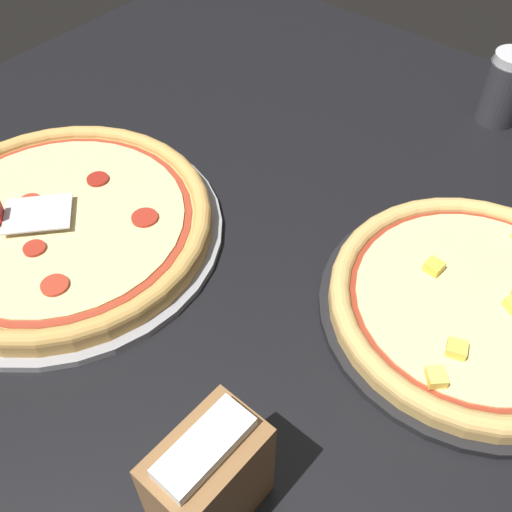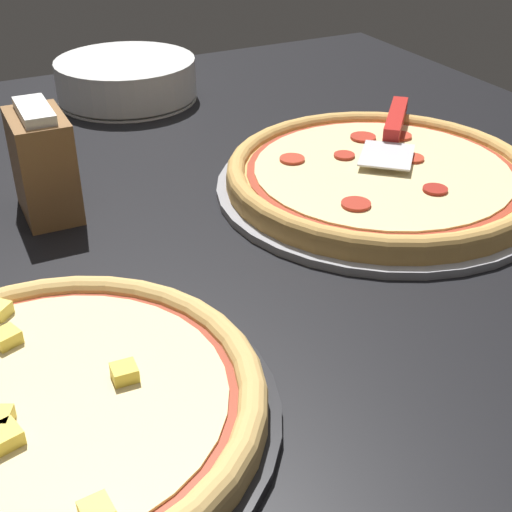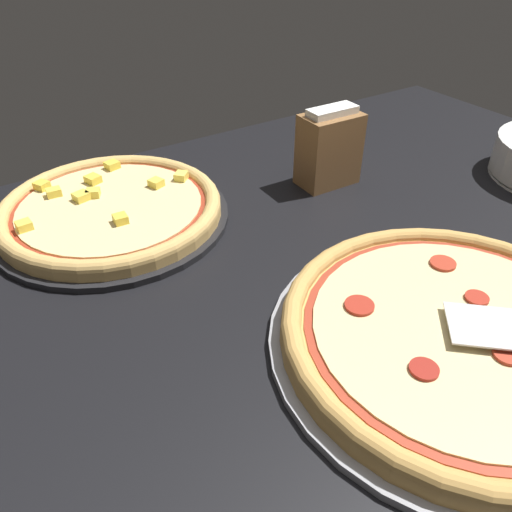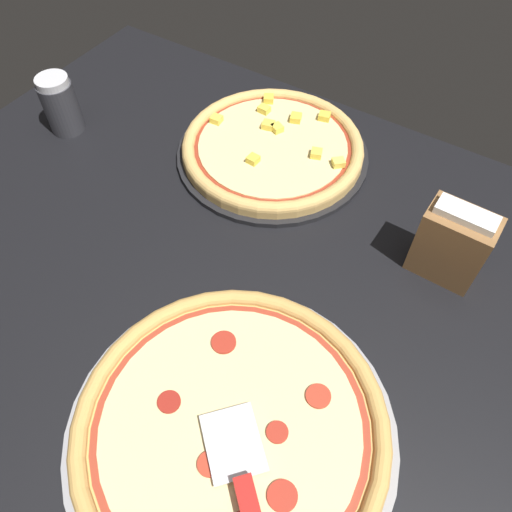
{
  "view_description": "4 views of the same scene",
  "coord_description": "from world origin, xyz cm",
  "px_view_note": "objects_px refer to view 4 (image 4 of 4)",
  "views": [
    {
      "loc": [
        31.18,
        43.39,
        58.17
      ],
      "look_at": [
        -7.26,
        11.47,
        3.0
      ],
      "focal_mm": 42.0,
      "sensor_mm": 36.0,
      "label": 1
    },
    {
      "loc": [
        -63.44,
        40.05,
        41.34
      ],
      "look_at": [
        -7.26,
        11.47,
        3.0
      ],
      "focal_mm": 50.0,
      "sensor_mm": 36.0,
      "label": 2
    },
    {
      "loc": [
        -36.6,
        -33.82,
        42.16
      ],
      "look_at": [
        -7.26,
        11.47,
        3.0
      ],
      "focal_mm": 35.0,
      "sensor_mm": 36.0,
      "label": 3
    },
    {
      "loc": [
        17.98,
        -28.27,
        65.9
      ],
      "look_at": [
        -7.26,
        11.47,
        3.0
      ],
      "focal_mm": 35.0,
      "sensor_mm": 36.0,
      "label": 4
    }
  ],
  "objects_px": {
    "pizza_back": "(273,147)",
    "napkin_holder": "(452,243)",
    "pizza_front": "(231,427)",
    "parmesan_shaker": "(61,105)"
  },
  "relations": [
    {
      "from": "pizza_front",
      "to": "napkin_holder",
      "type": "xyz_separation_m",
      "value": [
        0.14,
        0.4,
        0.04
      ]
    },
    {
      "from": "pizza_back",
      "to": "pizza_front",
      "type": "bearing_deg",
      "value": -64.4
    },
    {
      "from": "parmesan_shaker",
      "to": "napkin_holder",
      "type": "height_order",
      "value": "napkin_holder"
    },
    {
      "from": "pizza_back",
      "to": "napkin_holder",
      "type": "relative_size",
      "value": 2.52
    },
    {
      "from": "pizza_front",
      "to": "pizza_back",
      "type": "height_order",
      "value": "pizza_back"
    },
    {
      "from": "pizza_back",
      "to": "napkin_holder",
      "type": "bearing_deg",
      "value": -12.97
    },
    {
      "from": "parmesan_shaker",
      "to": "pizza_front",
      "type": "bearing_deg",
      "value": -27.92
    },
    {
      "from": "pizza_front",
      "to": "pizza_back",
      "type": "relative_size",
      "value": 1.16
    },
    {
      "from": "parmesan_shaker",
      "to": "pizza_back",
      "type": "bearing_deg",
      "value": 21.13
    },
    {
      "from": "pizza_front",
      "to": "napkin_holder",
      "type": "height_order",
      "value": "napkin_holder"
    }
  ]
}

